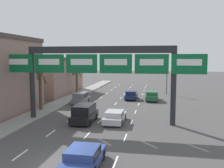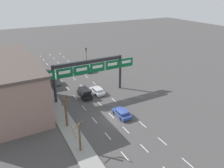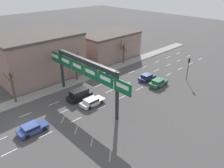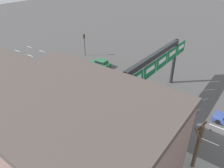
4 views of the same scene
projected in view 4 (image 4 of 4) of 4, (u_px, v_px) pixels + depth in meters
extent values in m
cube|color=white|center=(210.00, 142.00, 25.55)|extent=(0.12, 2.00, 0.01)
cube|color=white|center=(170.00, 125.00, 28.17)|extent=(0.12, 2.00, 0.01)
cube|color=white|center=(137.00, 111.00, 30.79)|extent=(0.12, 2.00, 0.01)
cube|color=white|center=(109.00, 99.00, 33.41)|extent=(0.12, 2.00, 0.01)
cube|color=white|center=(85.00, 89.00, 36.04)|extent=(0.12, 2.00, 0.01)
cube|color=white|center=(64.00, 80.00, 38.66)|extent=(0.12, 2.00, 0.01)
cube|color=white|center=(46.00, 73.00, 41.28)|extent=(0.12, 2.00, 0.01)
cube|color=white|center=(31.00, 66.00, 43.90)|extent=(0.12, 2.00, 0.01)
cube|color=white|center=(16.00, 60.00, 46.53)|extent=(0.12, 2.00, 0.01)
cube|color=white|center=(4.00, 55.00, 49.15)|extent=(0.12, 2.00, 0.01)
cube|color=white|center=(218.00, 127.00, 27.84)|extent=(0.12, 2.00, 0.01)
cube|color=white|center=(180.00, 113.00, 30.46)|extent=(0.12, 2.00, 0.01)
cube|color=white|center=(148.00, 101.00, 33.08)|extent=(0.12, 2.00, 0.01)
cube|color=white|center=(121.00, 90.00, 35.70)|extent=(0.12, 2.00, 0.01)
cube|color=white|center=(98.00, 82.00, 38.33)|extent=(0.12, 2.00, 0.01)
cube|color=white|center=(78.00, 74.00, 40.95)|extent=(0.12, 2.00, 0.01)
cube|color=white|center=(60.00, 67.00, 43.57)|extent=(0.12, 2.00, 0.01)
cube|color=white|center=(44.00, 61.00, 46.19)|extent=(0.12, 2.00, 0.01)
cube|color=white|center=(30.00, 56.00, 48.82)|extent=(0.12, 2.00, 0.01)
cube|color=white|center=(17.00, 51.00, 51.44)|extent=(0.12, 2.00, 0.01)
cube|color=white|center=(224.00, 114.00, 30.13)|extent=(0.12, 2.00, 0.01)
cube|color=white|center=(188.00, 102.00, 32.75)|extent=(0.12, 2.00, 0.01)
cube|color=white|center=(158.00, 92.00, 35.37)|extent=(0.12, 2.00, 0.01)
cube|color=white|center=(132.00, 83.00, 38.00)|extent=(0.12, 2.00, 0.01)
cube|color=white|center=(109.00, 75.00, 40.62)|extent=(0.12, 2.00, 0.01)
cube|color=white|center=(90.00, 68.00, 43.24)|extent=(0.12, 2.00, 0.01)
cube|color=white|center=(72.00, 62.00, 45.86)|extent=(0.12, 2.00, 0.01)
cube|color=white|center=(56.00, 56.00, 48.49)|extent=(0.12, 2.00, 0.01)
cube|color=white|center=(42.00, 51.00, 51.11)|extent=(0.12, 2.00, 0.01)
cube|color=white|center=(29.00, 47.00, 53.73)|extent=(0.12, 2.00, 0.01)
cylinder|color=#232628|center=(123.00, 102.00, 25.86)|extent=(0.54, 0.54, 7.77)
cylinder|color=#232628|center=(174.00, 62.00, 36.14)|extent=(0.54, 0.54, 7.77)
cube|color=#232628|center=(155.00, 56.00, 29.26)|extent=(14.80, 0.60, 0.70)
cube|color=#0C6033|center=(119.00, 93.00, 23.69)|extent=(3.26, 0.08, 1.90)
cube|color=white|center=(119.00, 91.00, 23.58)|extent=(2.28, 0.02, 0.61)
cube|color=#0C6033|center=(136.00, 80.00, 26.12)|extent=(3.26, 0.08, 1.90)
cube|color=white|center=(136.00, 79.00, 26.01)|extent=(2.28, 0.02, 0.61)
cube|color=#0C6033|center=(150.00, 70.00, 28.56)|extent=(3.26, 0.08, 1.90)
cube|color=white|center=(151.00, 69.00, 28.45)|extent=(2.28, 0.02, 0.61)
cube|color=#0C6033|center=(162.00, 62.00, 30.99)|extent=(3.26, 0.08, 1.90)
cube|color=white|center=(162.00, 61.00, 30.88)|extent=(2.28, 0.02, 0.61)
cube|color=#0C6033|center=(172.00, 54.00, 33.43)|extent=(3.26, 0.08, 1.90)
cube|color=white|center=(173.00, 53.00, 33.32)|extent=(2.28, 0.02, 0.61)
cube|color=#0C6033|center=(181.00, 48.00, 35.86)|extent=(3.26, 0.08, 1.90)
cube|color=white|center=(181.00, 47.00, 35.75)|extent=(2.28, 0.02, 0.61)
cube|color=gray|center=(74.00, 143.00, 19.47)|extent=(12.21, 16.41, 8.66)
cube|color=#4C423D|center=(69.00, 100.00, 17.21)|extent=(12.45, 16.73, 0.50)
cylinder|color=black|center=(218.00, 122.00, 28.24)|extent=(0.22, 0.66, 0.66)
cylinder|color=black|center=(221.00, 115.00, 29.46)|extent=(0.22, 0.66, 0.66)
cube|color=#19234C|center=(87.00, 69.00, 41.59)|extent=(1.78, 3.98, 0.58)
cube|color=#19234C|center=(88.00, 67.00, 41.18)|extent=(1.63, 2.07, 0.58)
cube|color=black|center=(88.00, 67.00, 41.18)|extent=(1.67, 1.91, 0.42)
cylinder|color=black|center=(80.00, 70.00, 41.74)|extent=(0.22, 0.66, 0.66)
cylinder|color=black|center=(85.00, 67.00, 42.85)|extent=(0.22, 0.66, 0.66)
cylinder|color=black|center=(89.00, 73.00, 40.49)|extent=(0.22, 0.66, 0.66)
cylinder|color=black|center=(95.00, 70.00, 41.60)|extent=(0.22, 0.66, 0.66)
cube|color=black|center=(149.00, 104.00, 31.36)|extent=(1.91, 4.47, 0.74)
cube|color=black|center=(149.00, 99.00, 30.93)|extent=(1.76, 3.13, 0.92)
cube|color=black|center=(149.00, 99.00, 30.93)|extent=(1.80, 2.88, 0.66)
cylinder|color=black|center=(137.00, 105.00, 31.57)|extent=(0.22, 0.66, 0.66)
cylinder|color=black|center=(143.00, 99.00, 32.78)|extent=(0.22, 0.66, 0.66)
cylinder|color=black|center=(154.00, 111.00, 30.17)|extent=(0.22, 0.66, 0.66)
cylinder|color=black|center=(160.00, 106.00, 31.37)|extent=(0.22, 0.66, 0.66)
cube|color=slate|center=(81.00, 92.00, 34.17)|extent=(1.75, 3.98, 0.65)
cube|color=slate|center=(81.00, 89.00, 33.80)|extent=(1.61, 2.79, 0.77)
cube|color=black|center=(81.00, 89.00, 33.80)|extent=(1.65, 2.56, 0.56)
cylinder|color=black|center=(72.00, 93.00, 34.35)|extent=(0.22, 0.66, 0.66)
cylinder|color=black|center=(80.00, 89.00, 35.44)|extent=(0.22, 0.66, 0.66)
cylinder|color=black|center=(84.00, 98.00, 33.09)|extent=(0.22, 0.66, 0.66)
cylinder|color=black|center=(90.00, 94.00, 34.19)|extent=(0.22, 0.66, 0.66)
cube|color=#235B38|center=(101.00, 64.00, 43.50)|extent=(1.83, 4.05, 0.74)
cube|color=#235B38|center=(101.00, 61.00, 43.06)|extent=(1.68, 2.10, 0.51)
cube|color=black|center=(101.00, 61.00, 43.06)|extent=(1.72, 1.94, 0.37)
cylinder|color=black|center=(93.00, 65.00, 43.68)|extent=(0.22, 0.66, 0.66)
cylinder|color=black|center=(99.00, 62.00, 44.83)|extent=(0.22, 0.66, 0.66)
cylinder|color=black|center=(103.00, 68.00, 42.40)|extent=(0.22, 0.66, 0.66)
cylinder|color=black|center=(108.00, 65.00, 43.55)|extent=(0.22, 0.66, 0.66)
cube|color=#B7B7BC|center=(156.00, 94.00, 33.77)|extent=(1.85, 4.25, 0.58)
cube|color=#B7B7BC|center=(158.00, 92.00, 33.37)|extent=(1.70, 2.21, 0.47)
cube|color=black|center=(158.00, 92.00, 33.37)|extent=(1.74, 2.03, 0.34)
cylinder|color=black|center=(146.00, 95.00, 33.94)|extent=(0.22, 0.66, 0.66)
cylinder|color=black|center=(151.00, 90.00, 35.10)|extent=(0.22, 0.66, 0.66)
cylinder|color=black|center=(161.00, 100.00, 32.60)|extent=(0.22, 0.66, 0.66)
cylinder|color=black|center=(166.00, 95.00, 33.76)|extent=(0.22, 0.66, 0.66)
cylinder|color=black|center=(85.00, 47.00, 47.91)|extent=(0.12, 0.12, 3.92)
cube|color=black|center=(84.00, 36.00, 46.72)|extent=(0.30, 0.24, 0.90)
sphere|color=#3D0E0C|center=(84.00, 35.00, 46.51)|extent=(0.20, 0.20, 0.20)
sphere|color=#412F0C|center=(85.00, 37.00, 46.66)|extent=(0.20, 0.20, 0.20)
sphere|color=green|center=(85.00, 38.00, 46.80)|extent=(0.20, 0.20, 0.20)
cylinder|color=brown|center=(28.00, 74.00, 35.32)|extent=(0.38, 0.38, 4.76)
cylinder|color=brown|center=(29.00, 64.00, 34.76)|extent=(0.63, 1.12, 1.82)
cylinder|color=brown|center=(23.00, 64.00, 34.34)|extent=(0.75, 0.93, 1.88)
cylinder|color=brown|center=(22.00, 66.00, 34.12)|extent=(0.23, 1.30, 1.10)
cylinder|color=brown|center=(29.00, 64.00, 34.14)|extent=(1.55, 0.46, 1.52)
cylinder|color=brown|center=(23.00, 63.00, 33.62)|extent=(0.99, 1.29, 1.84)
cylinder|color=brown|center=(93.00, 102.00, 27.71)|extent=(0.40, 0.40, 5.41)
cylinder|color=brown|center=(89.00, 85.00, 26.57)|extent=(0.94, 0.49, 1.53)
cylinder|color=brown|center=(92.00, 92.00, 26.54)|extent=(0.74, 0.78, 1.35)
cylinder|color=brown|center=(94.00, 93.00, 27.64)|extent=(0.41, 1.21, 1.00)
cylinder|color=brown|center=(91.00, 85.00, 26.97)|extent=(0.92, 0.72, 1.70)
cylinder|color=brown|center=(197.00, 147.00, 21.12)|extent=(0.37, 0.37, 5.27)
cylinder|color=brown|center=(198.00, 135.00, 20.00)|extent=(0.45, 1.03, 1.17)
cylinder|color=brown|center=(210.00, 130.00, 19.66)|extent=(1.49, 0.41, 1.15)
cylinder|color=brown|center=(202.00, 126.00, 20.17)|extent=(0.40, 0.75, 1.21)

